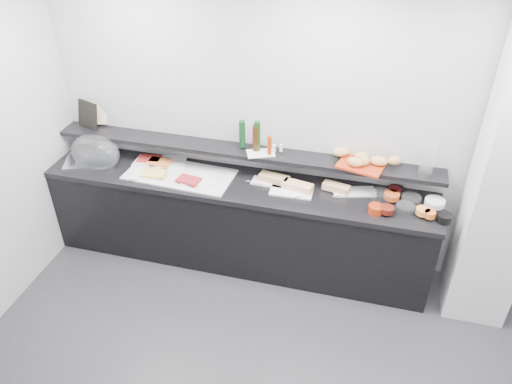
% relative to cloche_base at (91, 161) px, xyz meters
% --- Properties ---
extents(back_wall, '(5.00, 0.02, 2.70)m').
position_rel_cloche_base_xyz_m(back_wall, '(2.16, 0.33, 0.43)').
color(back_wall, '#B0B3B7').
rests_on(back_wall, ground).
extents(ceiling, '(5.00, 5.00, 0.00)m').
position_rel_cloche_base_xyz_m(ceiling, '(2.16, -1.67, 1.78)').
color(ceiling, white).
rests_on(ceiling, back_wall).
extents(column, '(0.50, 0.50, 2.70)m').
position_rel_cloche_base_xyz_m(column, '(3.66, -0.02, 0.43)').
color(column, silver).
rests_on(column, ground).
extents(buffet_cabinet, '(3.60, 0.60, 0.85)m').
position_rel_cloche_base_xyz_m(buffet_cabinet, '(1.46, 0.03, -0.50)').
color(buffet_cabinet, black).
rests_on(buffet_cabinet, ground).
extents(counter_top, '(3.62, 0.62, 0.05)m').
position_rel_cloche_base_xyz_m(counter_top, '(1.46, 0.03, -0.05)').
color(counter_top, black).
rests_on(counter_top, buffet_cabinet).
extents(wall_shelf, '(3.60, 0.25, 0.04)m').
position_rel_cloche_base_xyz_m(wall_shelf, '(1.46, 0.21, 0.21)').
color(wall_shelf, black).
rests_on(wall_shelf, back_wall).
extents(cloche_base, '(0.56, 0.47, 0.04)m').
position_rel_cloche_base_xyz_m(cloche_base, '(0.00, 0.00, 0.00)').
color(cloche_base, silver).
rests_on(cloche_base, counter_top).
extents(cloche_dome, '(0.53, 0.38, 0.34)m').
position_rel_cloche_base_xyz_m(cloche_dome, '(0.06, 0.00, 0.11)').
color(cloche_dome, white).
rests_on(cloche_dome, cloche_base).
extents(linen_runner, '(1.02, 0.52, 0.01)m').
position_rel_cloche_base_xyz_m(linen_runner, '(0.91, 0.01, -0.01)').
color(linen_runner, silver).
rests_on(linen_runner, counter_top).
extents(platter_meat_a, '(0.32, 0.22, 0.01)m').
position_rel_cloche_base_xyz_m(platter_meat_a, '(0.57, 0.13, 0.00)').
color(platter_meat_a, silver).
rests_on(platter_meat_a, linen_runner).
extents(food_meat_a, '(0.23, 0.16, 0.02)m').
position_rel_cloche_base_xyz_m(food_meat_a, '(0.54, 0.16, 0.02)').
color(food_meat_a, maroon).
rests_on(food_meat_a, platter_meat_a).
extents(platter_salmon, '(0.38, 0.31, 0.01)m').
position_rel_cloche_base_xyz_m(platter_salmon, '(0.73, 0.19, 0.00)').
color(platter_salmon, white).
rests_on(platter_salmon, linen_runner).
extents(food_salmon, '(0.22, 0.15, 0.02)m').
position_rel_cloche_base_xyz_m(food_salmon, '(0.66, 0.12, 0.02)').
color(food_salmon, orange).
rests_on(food_salmon, platter_salmon).
extents(platter_cheese, '(0.31, 0.26, 0.01)m').
position_rel_cloche_base_xyz_m(platter_cheese, '(0.61, -0.09, 0.00)').
color(platter_cheese, white).
rests_on(platter_cheese, linen_runner).
extents(food_cheese, '(0.23, 0.17, 0.02)m').
position_rel_cloche_base_xyz_m(food_cheese, '(0.70, -0.08, 0.02)').
color(food_cheese, '#F6C85F').
rests_on(food_cheese, platter_cheese).
extents(platter_meat_b, '(0.37, 0.30, 0.01)m').
position_rel_cloche_base_xyz_m(platter_meat_b, '(1.12, -0.03, 0.00)').
color(platter_meat_b, white).
rests_on(platter_meat_b, linen_runner).
extents(food_meat_b, '(0.23, 0.16, 0.02)m').
position_rel_cloche_base_xyz_m(food_meat_b, '(1.05, -0.10, 0.02)').
color(food_meat_b, maroon).
rests_on(food_meat_b, platter_meat_b).
extents(sandwich_plate_left, '(0.33, 0.15, 0.01)m').
position_rel_cloche_base_xyz_m(sandwich_plate_left, '(1.75, 0.09, -0.01)').
color(sandwich_plate_left, white).
rests_on(sandwich_plate_left, counter_top).
extents(sandwich_food_left, '(0.29, 0.15, 0.06)m').
position_rel_cloche_base_xyz_m(sandwich_food_left, '(1.79, 0.12, 0.02)').
color(sandwich_food_left, tan).
rests_on(sandwich_food_left, sandwich_plate_left).
extents(tongs_left, '(0.16, 0.03, 0.01)m').
position_rel_cloche_base_xyz_m(tongs_left, '(1.62, 0.04, -0.00)').
color(tongs_left, silver).
rests_on(tongs_left, sandwich_plate_left).
extents(sandwich_plate_mid, '(0.38, 0.17, 0.01)m').
position_rel_cloche_base_xyz_m(sandwich_plate_mid, '(1.97, -0.01, -0.01)').
color(sandwich_plate_mid, white).
rests_on(sandwich_plate_mid, counter_top).
extents(sandwich_food_mid, '(0.28, 0.16, 0.06)m').
position_rel_cloche_base_xyz_m(sandwich_food_mid, '(2.02, 0.04, 0.02)').
color(sandwich_food_mid, '#E6AD78').
rests_on(sandwich_food_mid, sandwich_plate_mid).
extents(tongs_mid, '(0.14, 0.09, 0.01)m').
position_rel_cloche_base_xyz_m(tongs_mid, '(2.09, -0.06, -0.00)').
color(tongs_mid, silver).
rests_on(tongs_mid, sandwich_plate_mid).
extents(sandwich_plate_right, '(0.40, 0.25, 0.01)m').
position_rel_cloche_base_xyz_m(sandwich_plate_right, '(2.51, 0.14, -0.01)').
color(sandwich_plate_right, white).
rests_on(sandwich_plate_right, counter_top).
extents(sandwich_food_right, '(0.25, 0.14, 0.06)m').
position_rel_cloche_base_xyz_m(sandwich_food_right, '(2.35, 0.11, 0.02)').
color(sandwich_food_right, '#DFA775').
rests_on(sandwich_food_right, sandwich_plate_right).
extents(tongs_right, '(0.14, 0.09, 0.01)m').
position_rel_cloche_base_xyz_m(tongs_right, '(2.40, 0.04, -0.00)').
color(tongs_right, silver).
rests_on(tongs_right, sandwich_plate_right).
extents(bowl_glass_fruit, '(0.20, 0.20, 0.07)m').
position_rel_cloche_base_xyz_m(bowl_glass_fruit, '(2.74, 0.10, 0.02)').
color(bowl_glass_fruit, white).
rests_on(bowl_glass_fruit, counter_top).
extents(fill_glass_fruit, '(0.17, 0.17, 0.05)m').
position_rel_cloche_base_xyz_m(fill_glass_fruit, '(2.83, 0.10, 0.03)').
color(fill_glass_fruit, '#D34C1C').
rests_on(fill_glass_fruit, bowl_glass_fruit).
extents(bowl_black_jam, '(0.18, 0.18, 0.07)m').
position_rel_cloche_base_xyz_m(bowl_black_jam, '(2.86, 0.19, 0.02)').
color(bowl_black_jam, black).
rests_on(bowl_black_jam, counter_top).
extents(fill_black_jam, '(0.13, 0.13, 0.05)m').
position_rel_cloche_base_xyz_m(fill_black_jam, '(2.85, 0.18, 0.03)').
color(fill_black_jam, '#5E0D10').
rests_on(fill_black_jam, bowl_black_jam).
extents(bowl_glass_cream, '(0.20, 0.20, 0.07)m').
position_rel_cloche_base_xyz_m(bowl_glass_cream, '(2.99, 0.09, 0.02)').
color(bowl_glass_cream, white).
rests_on(bowl_glass_cream, counter_top).
extents(fill_glass_cream, '(0.20, 0.20, 0.05)m').
position_rel_cloche_base_xyz_m(fill_glass_cream, '(3.18, 0.09, 0.03)').
color(fill_glass_cream, white).
rests_on(fill_glass_cream, bowl_glass_cream).
extents(bowl_red_jam, '(0.15, 0.15, 0.07)m').
position_rel_cloche_base_xyz_m(bowl_red_jam, '(2.71, -0.12, 0.02)').
color(bowl_red_jam, '#9B280E').
rests_on(bowl_red_jam, counter_top).
extents(fill_red_jam, '(0.13, 0.13, 0.05)m').
position_rel_cloche_base_xyz_m(fill_red_jam, '(2.80, -0.12, 0.03)').
color(fill_red_jam, '#4F140B').
rests_on(fill_red_jam, bowl_red_jam).
extents(bowl_glass_salmon, '(0.18, 0.18, 0.07)m').
position_rel_cloche_base_xyz_m(bowl_glass_salmon, '(2.95, -0.05, 0.02)').
color(bowl_glass_salmon, white).
rests_on(bowl_glass_salmon, counter_top).
extents(fill_glass_salmon, '(0.12, 0.12, 0.05)m').
position_rel_cloche_base_xyz_m(fill_glass_salmon, '(3.09, -0.06, 0.03)').
color(fill_glass_salmon, orange).
rests_on(fill_glass_salmon, bowl_glass_salmon).
extents(bowl_black_fruit, '(0.14, 0.14, 0.07)m').
position_rel_cloche_base_xyz_m(bowl_black_fruit, '(3.26, -0.10, 0.02)').
color(bowl_black_fruit, black).
rests_on(bowl_black_fruit, counter_top).
extents(fill_black_fruit, '(0.10, 0.10, 0.05)m').
position_rel_cloche_base_xyz_m(fill_black_fruit, '(3.14, -0.09, 0.03)').
color(fill_black_fruit, orange).
rests_on(fill_black_fruit, bowl_black_fruit).
extents(framed_print, '(0.26, 0.15, 0.26)m').
position_rel_cloche_base_xyz_m(framed_print, '(-0.12, 0.26, 0.36)').
color(framed_print, black).
rests_on(framed_print, wall_shelf).
extents(print_art, '(0.21, 0.10, 0.22)m').
position_rel_cloche_base_xyz_m(print_art, '(-0.05, 0.31, 0.36)').
color(print_art, beige).
rests_on(print_art, framed_print).
extents(condiment_tray, '(0.28, 0.24, 0.01)m').
position_rel_cloche_base_xyz_m(condiment_tray, '(1.65, 0.17, 0.24)').
color(condiment_tray, white).
rests_on(condiment_tray, wall_shelf).
extents(bottle_green_a, '(0.07, 0.07, 0.26)m').
position_rel_cloche_base_xyz_m(bottle_green_a, '(1.46, 0.23, 0.37)').
color(bottle_green_a, '#0E3417').
rests_on(bottle_green_a, condiment_tray).
extents(bottle_brown, '(0.08, 0.08, 0.24)m').
position_rel_cloche_base_xyz_m(bottle_brown, '(1.60, 0.21, 0.36)').
color(bottle_brown, '#391B0A').
rests_on(bottle_brown, condiment_tray).
extents(bottle_green_b, '(0.06, 0.06, 0.28)m').
position_rel_cloche_base_xyz_m(bottle_green_b, '(1.61, 0.21, 0.38)').
color(bottle_green_b, '#103A0F').
rests_on(bottle_green_b, condiment_tray).
extents(bottle_hot, '(0.05, 0.05, 0.18)m').
position_rel_cloche_base_xyz_m(bottle_hot, '(1.73, 0.16, 0.33)').
color(bottle_hot, '#A1330B').
rests_on(bottle_hot, condiment_tray).
extents(shaker_salt, '(0.04, 0.04, 0.07)m').
position_rel_cloche_base_xyz_m(shaker_salt, '(1.76, 0.22, 0.28)').
color(shaker_salt, white).
rests_on(shaker_salt, condiment_tray).
extents(shaker_pepper, '(0.04, 0.04, 0.07)m').
position_rel_cloche_base_xyz_m(shaker_pepper, '(1.82, 0.24, 0.28)').
color(shaker_pepper, white).
rests_on(shaker_pepper, condiment_tray).
extents(bread_tray, '(0.43, 0.35, 0.02)m').
position_rel_cloche_base_xyz_m(bread_tray, '(2.54, 0.18, 0.24)').
color(bread_tray, '#A72E12').
rests_on(bread_tray, wall_shelf).
extents(bread_roll_nw, '(0.18, 0.15, 0.08)m').
position_rel_cloche_base_xyz_m(bread_roll_nw, '(2.35, 0.28, 0.29)').
color(bread_roll_nw, tan).
rests_on(bread_roll_nw, bread_tray).
extents(bread_roll_ne, '(0.15, 0.12, 0.08)m').
position_rel_cloche_base_xyz_m(bread_roll_ne, '(2.81, 0.25, 0.29)').
color(bread_roll_ne, tan).
rests_on(bread_roll_ne, bread_tray).
extents(bread_roll_sw, '(0.15, 0.12, 0.08)m').
position_rel_cloche_base_xyz_m(bread_roll_sw, '(2.48, 0.13, 0.29)').
color(bread_roll_sw, '#B68045').
rests_on(bread_roll_sw, bread_tray).
extents(bread_roll_s, '(0.15, 0.13, 0.08)m').
position_rel_cloche_base_xyz_m(bread_roll_s, '(2.55, 0.16, 0.29)').
color(bread_roll_s, '#B38444').
rests_on(bread_roll_s, bread_tray).
extents(bread_roll_midw, '(0.13, 0.09, 0.08)m').
position_rel_cloche_base_xyz_m(bread_roll_midw, '(2.53, 0.24, 0.29)').
color(bread_roll_midw, tan).
rests_on(bread_roll_midw, bread_tray).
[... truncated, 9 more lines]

